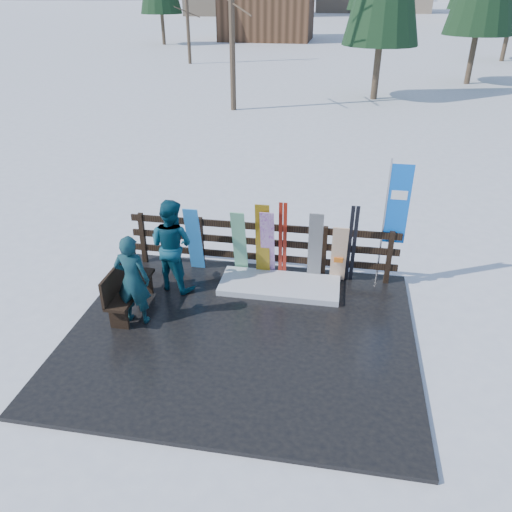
% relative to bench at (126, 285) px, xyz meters
% --- Properties ---
extents(ground, '(700.00, 700.00, 0.00)m').
position_rel_bench_xyz_m(ground, '(2.22, -0.39, -0.60)').
color(ground, white).
rests_on(ground, ground).
extents(deck, '(6.00, 5.00, 0.08)m').
position_rel_bench_xyz_m(deck, '(2.22, -0.39, -0.56)').
color(deck, black).
rests_on(deck, ground).
extents(fence, '(5.60, 0.10, 1.15)m').
position_rel_bench_xyz_m(fence, '(2.22, 1.81, 0.14)').
color(fence, black).
rests_on(fence, deck).
extents(snow_patch, '(2.39, 1.00, 0.12)m').
position_rel_bench_xyz_m(snow_patch, '(2.70, 1.21, -0.46)').
color(snow_patch, white).
rests_on(snow_patch, deck).
extents(bench, '(0.41, 1.50, 0.97)m').
position_rel_bench_xyz_m(bench, '(0.00, 0.00, 0.00)').
color(bench, black).
rests_on(bench, deck).
extents(snowboard_0, '(0.31, 0.36, 1.50)m').
position_rel_bench_xyz_m(snowboard_0, '(0.85, 1.59, 0.23)').
color(snowboard_0, '#3399F9').
rests_on(snowboard_0, deck).
extents(snowboard_1, '(0.28, 0.43, 1.51)m').
position_rel_bench_xyz_m(snowboard_1, '(1.81, 1.59, 0.24)').
color(snowboard_1, silver).
rests_on(snowboard_1, deck).
extents(snowboard_2, '(0.28, 0.24, 1.67)m').
position_rel_bench_xyz_m(snowboard_2, '(2.29, 1.59, 0.32)').
color(snowboard_2, yellow).
rests_on(snowboard_2, deck).
extents(snowboard_3, '(0.28, 0.37, 1.54)m').
position_rel_bench_xyz_m(snowboard_3, '(2.39, 1.59, 0.25)').
color(snowboard_3, white).
rests_on(snowboard_3, deck).
extents(snowboard_4, '(0.28, 0.28, 1.57)m').
position_rel_bench_xyz_m(snowboard_4, '(3.35, 1.59, 0.27)').
color(snowboard_4, black).
rests_on(snowboard_4, deck).
extents(snowboard_5, '(0.31, 0.35, 1.33)m').
position_rel_bench_xyz_m(snowboard_5, '(3.83, 1.59, 0.15)').
color(snowboard_5, white).
rests_on(snowboard_5, deck).
extents(ski_pair_a, '(0.16, 0.18, 1.70)m').
position_rel_bench_xyz_m(ski_pair_a, '(2.68, 1.66, 0.34)').
color(ski_pair_a, maroon).
rests_on(ski_pair_a, deck).
extents(ski_pair_b, '(0.17, 0.32, 1.76)m').
position_rel_bench_xyz_m(ski_pair_b, '(4.06, 1.66, 0.37)').
color(ski_pair_b, black).
rests_on(ski_pair_b, deck).
extents(rental_flag, '(0.45, 0.04, 2.60)m').
position_rel_bench_xyz_m(rental_flag, '(4.80, 1.86, 1.09)').
color(rental_flag, silver).
rests_on(rental_flag, deck).
extents(person_front, '(0.63, 0.41, 1.71)m').
position_rel_bench_xyz_m(person_front, '(0.29, -0.32, 0.34)').
color(person_front, '#175147').
rests_on(person_front, deck).
extents(person_back, '(1.09, 0.96, 1.88)m').
position_rel_bench_xyz_m(person_back, '(0.60, 0.92, 0.42)').
color(person_back, navy).
rests_on(person_back, deck).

